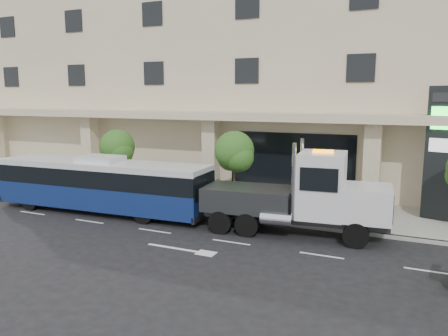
% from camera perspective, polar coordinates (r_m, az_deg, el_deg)
% --- Properties ---
extents(ground, '(120.00, 120.00, 0.00)m').
position_cam_1_polar(ground, '(20.93, 2.58, -8.45)').
color(ground, black).
rests_on(ground, ground).
extents(sidewalk, '(120.00, 6.00, 0.15)m').
position_cam_1_polar(sidewalk, '(25.45, 6.74, -5.10)').
color(sidewalk, gray).
rests_on(sidewalk, ground).
extents(curb, '(120.00, 0.30, 0.15)m').
position_cam_1_polar(curb, '(22.71, 4.45, -6.84)').
color(curb, gray).
rests_on(curb, ground).
extents(convention_center, '(60.00, 17.60, 20.00)m').
position_cam_1_polar(convention_center, '(34.94, 12.39, 15.00)').
color(convention_center, '#C0AC90').
rests_on(convention_center, ground).
extents(tree_left, '(2.27, 2.20, 4.22)m').
position_cam_1_polar(tree_left, '(28.28, -13.72, 2.40)').
color(tree_left, '#422B19').
rests_on(tree_left, sidewalk).
extents(tree_mid, '(2.28, 2.20, 4.38)m').
position_cam_1_polar(tree_mid, '(24.21, 1.42, 1.90)').
color(tree_mid, '#422B19').
rests_on(tree_mid, sidewalk).
extents(city_bus, '(12.61, 3.21, 3.17)m').
position_cam_1_polar(city_bus, '(25.09, -15.69, -2.00)').
color(city_bus, black).
rests_on(city_bus, ground).
extents(tow_truck, '(9.73, 3.13, 4.41)m').
position_cam_1_polar(tow_truck, '(20.45, 10.21, -3.74)').
color(tow_truck, '#2D3033').
rests_on(tow_truck, ground).
extents(signage_pylon, '(1.78, 1.08, 6.77)m').
position_cam_1_polar(signage_pylon, '(24.56, 26.77, 1.76)').
color(signage_pylon, black).
rests_on(signage_pylon, sidewalk).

